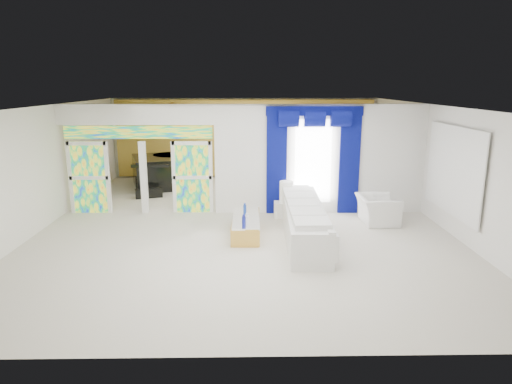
{
  "coord_description": "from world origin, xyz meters",
  "views": [
    {
      "loc": [
        0.12,
        -11.32,
        3.53
      ],
      "look_at": [
        0.3,
        -1.2,
        1.1
      ],
      "focal_mm": 31.76,
      "sensor_mm": 36.0,
      "label": 1
    }
  ],
  "objects_px": {
    "white_sofa": "(304,222)",
    "coffee_table": "(246,226)",
    "armchair": "(377,210)",
    "grand_piano": "(158,172)",
    "console_table": "(297,210)"
  },
  "relations": [
    {
      "from": "white_sofa",
      "to": "coffee_table",
      "type": "xyz_separation_m",
      "value": [
        -1.35,
        0.3,
        -0.17
      ]
    },
    {
      "from": "armchair",
      "to": "grand_piano",
      "type": "bearing_deg",
      "value": 54.37
    },
    {
      "from": "white_sofa",
      "to": "console_table",
      "type": "distance_m",
      "value": 1.71
    },
    {
      "from": "grand_piano",
      "to": "white_sofa",
      "type": "bearing_deg",
      "value": -69.06
    },
    {
      "from": "coffee_table",
      "to": "console_table",
      "type": "distance_m",
      "value": 1.96
    },
    {
      "from": "console_table",
      "to": "armchair",
      "type": "bearing_deg",
      "value": -15.1
    },
    {
      "from": "white_sofa",
      "to": "armchair",
      "type": "xyz_separation_m",
      "value": [
        2.05,
        1.15,
        -0.02
      ]
    },
    {
      "from": "grand_piano",
      "to": "console_table",
      "type": "bearing_deg",
      "value": -58.57
    },
    {
      "from": "console_table",
      "to": "white_sofa",
      "type": "bearing_deg",
      "value": -90.87
    },
    {
      "from": "white_sofa",
      "to": "coffee_table",
      "type": "bearing_deg",
      "value": 169.28
    },
    {
      "from": "coffee_table",
      "to": "grand_piano",
      "type": "distance_m",
      "value": 6.13
    },
    {
      "from": "armchair",
      "to": "grand_piano",
      "type": "height_order",
      "value": "grand_piano"
    },
    {
      "from": "console_table",
      "to": "grand_piano",
      "type": "bearing_deg",
      "value": 139.17
    },
    {
      "from": "grand_piano",
      "to": "armchair",
      "type": "bearing_deg",
      "value": -51.94
    },
    {
      "from": "white_sofa",
      "to": "console_table",
      "type": "bearing_deg",
      "value": 90.94
    }
  ]
}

